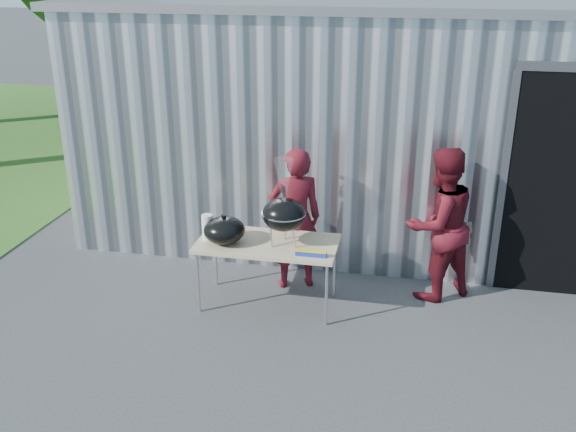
% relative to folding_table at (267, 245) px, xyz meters
% --- Properties ---
extents(ground, '(80.00, 80.00, 0.00)m').
position_rel_folding_table_xyz_m(ground, '(0.38, -0.78, -0.71)').
color(ground, '#373739').
extents(building, '(8.20, 6.20, 3.10)m').
position_rel_folding_table_xyz_m(building, '(1.30, 3.80, 0.83)').
color(building, silver).
rests_on(building, ground).
extents(folding_table, '(1.50, 0.75, 0.75)m').
position_rel_folding_table_xyz_m(folding_table, '(0.00, 0.00, 0.00)').
color(folding_table, tan).
rests_on(folding_table, ground).
extents(kettle_grill, '(0.46, 0.46, 0.94)m').
position_rel_folding_table_xyz_m(kettle_grill, '(0.18, -0.02, 0.46)').
color(kettle_grill, black).
rests_on(kettle_grill, folding_table).
extents(grill_lid, '(0.44, 0.44, 0.32)m').
position_rel_folding_table_xyz_m(grill_lid, '(-0.44, -0.10, 0.18)').
color(grill_lid, black).
rests_on(grill_lid, folding_table).
extents(paper_towels, '(0.12, 0.12, 0.28)m').
position_rel_folding_table_xyz_m(paper_towels, '(-0.65, -0.05, 0.18)').
color(paper_towels, white).
rests_on(paper_towels, folding_table).
extents(white_tub, '(0.20, 0.15, 0.10)m').
position_rel_folding_table_xyz_m(white_tub, '(-0.55, 0.19, 0.09)').
color(white_tub, white).
rests_on(white_tub, folding_table).
extents(foil_box, '(0.32, 0.05, 0.06)m').
position_rel_folding_table_xyz_m(foil_box, '(0.51, -0.25, 0.07)').
color(foil_box, '#1832A0').
rests_on(foil_box, folding_table).
extents(person_cook, '(0.71, 0.60, 1.66)m').
position_rel_folding_table_xyz_m(person_cook, '(0.21, 0.50, 0.12)').
color(person_cook, '#571019').
rests_on(person_cook, ground).
extents(person_bystander, '(1.07, 1.03, 1.73)m').
position_rel_folding_table_xyz_m(person_bystander, '(1.80, 0.58, 0.16)').
color(person_bystander, '#571019').
rests_on(person_bystander, ground).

